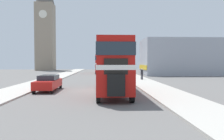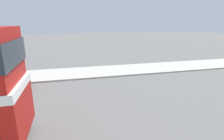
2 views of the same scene
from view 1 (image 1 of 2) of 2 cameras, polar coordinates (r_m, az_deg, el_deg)
The scene contains 10 objects.
ground_plane at distance 20.88m, azimuth -6.07°, elevation -5.35°, with size 120.00×120.00×0.00m, color slate.
sidewalk_right at distance 21.55m, azimuth 12.22°, elevation -4.99°, with size 3.50×120.00×0.12m.
sidewalk_left at distance 22.32m, azimuth -23.71°, elevation -4.88°, with size 3.50×120.00×0.12m.
double_decker_bus at distance 18.91m, azimuth 0.00°, elevation 1.80°, with size 2.53×10.97×4.41m.
bus_distant at distance 52.58m, azimuth -2.85°, elevation 1.96°, with size 2.58×10.95×4.34m.
car_parked_near at distance 21.42m, azimuth -16.29°, elevation -3.19°, with size 1.76×4.67×1.46m.
pedestrian_walking at distance 32.41m, azimuth 7.82°, elevation -0.86°, with size 0.33×0.33×1.63m.
bicycle_on_pavement at distance 37.79m, azimuth 5.01°, elevation -1.27°, with size 0.05×1.76×0.78m.
church_tower at distance 75.48m, azimuth -17.05°, elevation 13.38°, with size 5.79×5.79×34.35m.
shop_building_block at distance 48.18m, azimuth 19.40°, elevation 3.17°, with size 19.24×8.22×7.41m.
Camera 1 is at (1.24, -20.67, 2.71)m, focal length 35.00 mm.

